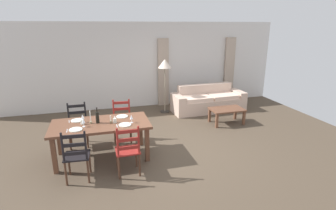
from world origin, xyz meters
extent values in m
cube|color=#4C3E30|center=(0.00, 0.00, -0.01)|extent=(9.60, 9.60, 0.02)
cube|color=silver|center=(0.00, 3.30, 1.35)|extent=(9.60, 0.16, 2.70)
cube|color=tan|center=(0.86, 3.16, 1.10)|extent=(0.35, 0.08, 2.20)
cube|color=tan|center=(3.26, 3.16, 1.10)|extent=(0.35, 0.08, 2.20)
cube|color=brown|center=(-1.27, -0.10, 0.72)|extent=(1.90, 0.96, 0.05)
cube|color=brown|center=(-2.12, -0.48, 0.35)|extent=(0.08, 0.08, 0.70)
cube|color=brown|center=(-0.42, -0.48, 0.35)|extent=(0.08, 0.08, 0.70)
cube|color=brown|center=(-2.12, 0.28, 0.35)|extent=(0.08, 0.08, 0.70)
cube|color=brown|center=(-0.42, 0.28, 0.35)|extent=(0.08, 0.08, 0.70)
cube|color=black|center=(-1.70, -0.79, 0.45)|extent=(0.45, 0.43, 0.03)
cylinder|color=#4C2F20|center=(-1.87, -0.60, 0.22)|extent=(0.04, 0.04, 0.43)
cylinder|color=#4C2F20|center=(-1.51, -0.63, 0.22)|extent=(0.04, 0.04, 0.43)
cylinder|color=#4C2F20|center=(-1.89, -0.94, 0.22)|extent=(0.04, 0.04, 0.43)
cylinder|color=#4C2F20|center=(-1.54, -0.97, 0.22)|extent=(0.04, 0.04, 0.43)
cylinder|color=black|center=(-1.89, -0.94, 0.71)|extent=(0.04, 0.04, 0.50)
cylinder|color=black|center=(-1.54, -0.97, 0.71)|extent=(0.04, 0.04, 0.50)
cube|color=black|center=(-1.71, -0.96, 0.58)|extent=(0.38, 0.05, 0.06)
cube|color=black|center=(-1.71, -0.96, 0.73)|extent=(0.38, 0.05, 0.06)
cube|color=black|center=(-1.71, -0.96, 0.88)|extent=(0.38, 0.05, 0.06)
cube|color=maroon|center=(-0.84, -0.82, 0.45)|extent=(0.42, 0.40, 0.03)
cylinder|color=#4C2F20|center=(-1.02, -0.65, 0.22)|extent=(0.04, 0.04, 0.43)
cylinder|color=#4C2F20|center=(-0.66, -0.65, 0.22)|extent=(0.04, 0.04, 0.43)
cylinder|color=#4C2F20|center=(-1.02, -0.99, 0.22)|extent=(0.04, 0.04, 0.43)
cylinder|color=#4C2F20|center=(-0.66, -0.99, 0.22)|extent=(0.04, 0.04, 0.43)
cylinder|color=maroon|center=(-1.02, -0.99, 0.71)|extent=(0.04, 0.04, 0.50)
cylinder|color=maroon|center=(-0.66, -0.99, 0.71)|extent=(0.04, 0.04, 0.50)
cube|color=maroon|center=(-0.84, -0.99, 0.58)|extent=(0.38, 0.03, 0.06)
cube|color=maroon|center=(-0.84, -0.99, 0.73)|extent=(0.38, 0.03, 0.06)
cube|color=maroon|center=(-0.84, -0.99, 0.88)|extent=(0.38, 0.03, 0.06)
cube|color=black|center=(-1.75, 0.61, 0.45)|extent=(0.43, 0.41, 0.03)
cylinder|color=#4C2F20|center=(-1.57, 0.44, 0.22)|extent=(0.04, 0.04, 0.43)
cylinder|color=#4C2F20|center=(-1.93, 0.43, 0.22)|extent=(0.04, 0.04, 0.43)
cylinder|color=#4C2F20|center=(-1.57, 0.78, 0.22)|extent=(0.04, 0.04, 0.43)
cylinder|color=#4C2F20|center=(-1.93, 0.77, 0.22)|extent=(0.04, 0.04, 0.43)
cylinder|color=black|center=(-1.57, 0.78, 0.71)|extent=(0.04, 0.04, 0.50)
cylinder|color=black|center=(-1.93, 0.77, 0.71)|extent=(0.04, 0.04, 0.50)
cube|color=black|center=(-1.75, 0.78, 0.58)|extent=(0.38, 0.03, 0.06)
cube|color=black|center=(-1.75, 0.78, 0.73)|extent=(0.38, 0.03, 0.06)
cube|color=black|center=(-1.75, 0.78, 0.88)|extent=(0.38, 0.03, 0.06)
cube|color=maroon|center=(-0.78, 0.60, 0.45)|extent=(0.45, 0.43, 0.03)
cylinder|color=#4C2F20|center=(-0.62, 0.41, 0.22)|extent=(0.04, 0.04, 0.43)
cylinder|color=#4C2F20|center=(-0.97, 0.44, 0.22)|extent=(0.04, 0.04, 0.43)
cylinder|color=#4C2F20|center=(-0.59, 0.75, 0.22)|extent=(0.04, 0.04, 0.43)
cylinder|color=#4C2F20|center=(-0.95, 0.78, 0.22)|extent=(0.04, 0.04, 0.43)
cylinder|color=maroon|center=(-0.59, 0.75, 0.71)|extent=(0.04, 0.04, 0.50)
cylinder|color=maroon|center=(-0.95, 0.78, 0.71)|extent=(0.04, 0.04, 0.50)
cube|color=maroon|center=(-0.77, 0.77, 0.58)|extent=(0.38, 0.05, 0.06)
cube|color=maroon|center=(-0.77, 0.77, 0.73)|extent=(0.38, 0.05, 0.06)
cube|color=maroon|center=(-0.77, 0.77, 0.88)|extent=(0.38, 0.05, 0.06)
cylinder|color=white|center=(-1.72, -0.35, 0.76)|extent=(0.24, 0.24, 0.02)
cube|color=silver|center=(-1.87, -0.35, 0.75)|extent=(0.02, 0.17, 0.01)
cylinder|color=white|center=(-0.82, -0.35, 0.76)|extent=(0.24, 0.24, 0.02)
cube|color=silver|center=(-0.97, -0.35, 0.75)|extent=(0.02, 0.17, 0.01)
cylinder|color=white|center=(-1.72, 0.15, 0.76)|extent=(0.24, 0.24, 0.02)
cube|color=silver|center=(-1.87, 0.15, 0.75)|extent=(0.03, 0.17, 0.01)
cylinder|color=white|center=(-0.82, 0.15, 0.76)|extent=(0.24, 0.24, 0.02)
cube|color=silver|center=(-0.97, 0.15, 0.75)|extent=(0.02, 0.17, 0.01)
cylinder|color=black|center=(-1.32, -0.07, 0.86)|extent=(0.07, 0.07, 0.22)
cylinder|color=black|center=(-1.32, -0.07, 1.01)|extent=(0.02, 0.02, 0.08)
cylinder|color=black|center=(-1.32, -0.07, 1.06)|extent=(0.03, 0.03, 0.02)
cylinder|color=white|center=(-1.58, -0.22, 0.75)|extent=(0.06, 0.06, 0.01)
cylinder|color=white|center=(-1.58, -0.22, 0.79)|extent=(0.01, 0.01, 0.07)
cone|color=white|center=(-1.58, -0.22, 0.87)|extent=(0.06, 0.06, 0.08)
cylinder|color=white|center=(-0.67, -0.24, 0.75)|extent=(0.06, 0.06, 0.01)
cylinder|color=white|center=(-0.67, -0.24, 0.79)|extent=(0.01, 0.01, 0.07)
cone|color=white|center=(-0.67, -0.24, 0.87)|extent=(0.06, 0.06, 0.08)
cylinder|color=white|center=(-1.60, 0.04, 0.75)|extent=(0.06, 0.06, 0.01)
cylinder|color=white|center=(-1.60, 0.04, 0.79)|extent=(0.01, 0.01, 0.07)
cone|color=white|center=(-1.60, 0.04, 0.87)|extent=(0.06, 0.06, 0.08)
cylinder|color=silver|center=(-0.99, -0.16, 0.80)|extent=(0.07, 0.07, 0.09)
cylinder|color=silver|center=(-1.60, -0.07, 0.80)|extent=(0.07, 0.07, 0.09)
cylinder|color=#998C66|center=(-1.45, -0.08, 0.77)|extent=(0.05, 0.05, 0.04)
cylinder|color=white|center=(-1.45, -0.08, 0.90)|extent=(0.02, 0.02, 0.23)
cylinder|color=#998C66|center=(-1.07, -0.14, 0.77)|extent=(0.05, 0.05, 0.04)
cylinder|color=white|center=(-1.07, -0.14, 0.85)|extent=(0.02, 0.02, 0.11)
cube|color=beige|center=(2.06, 2.14, 0.20)|extent=(1.83, 0.87, 0.40)
cube|color=beige|center=(2.05, 2.44, 0.40)|extent=(1.81, 0.27, 0.80)
cube|color=beige|center=(3.08, 2.18, 0.29)|extent=(0.27, 0.81, 0.58)
cube|color=beige|center=(1.05, 2.10, 0.29)|extent=(0.27, 0.81, 0.58)
cube|color=beige|center=(2.52, 2.11, 0.46)|extent=(0.89, 0.67, 0.12)
cube|color=beige|center=(1.62, 2.07, 0.46)|extent=(0.89, 0.67, 0.12)
cube|color=brown|center=(2.09, 0.99, 0.40)|extent=(0.90, 0.56, 0.04)
cube|color=brown|center=(1.69, 0.76, 0.19)|extent=(0.06, 0.06, 0.38)
cube|color=brown|center=(2.49, 0.76, 0.19)|extent=(0.06, 0.06, 0.38)
cube|color=brown|center=(1.69, 1.22, 0.19)|extent=(0.06, 0.06, 0.38)
cube|color=brown|center=(2.49, 1.22, 0.19)|extent=(0.06, 0.06, 0.38)
cylinder|color=#332D28|center=(0.71, 2.39, 0.01)|extent=(0.28, 0.28, 0.03)
cylinder|color=gray|center=(0.71, 2.39, 0.71)|extent=(0.03, 0.03, 1.35)
cone|color=beige|center=(0.71, 2.39, 1.51)|extent=(0.40, 0.40, 0.26)
camera|label=1|loc=(-1.29, -5.10, 2.59)|focal=28.03mm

